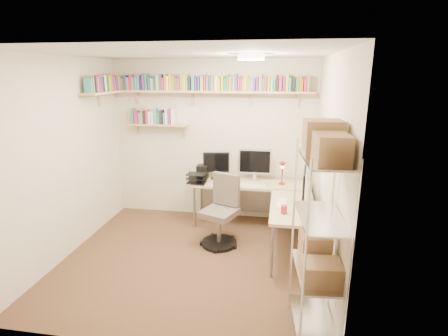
{
  "coord_description": "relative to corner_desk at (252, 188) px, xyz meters",
  "views": [
    {
      "loc": [
        1.06,
        -3.86,
        2.3
      ],
      "look_at": [
        0.34,
        0.55,
        1.07
      ],
      "focal_mm": 28.0,
      "sensor_mm": 36.0,
      "label": 1
    }
  ],
  "objects": [
    {
      "name": "office_chair",
      "position": [
        -0.38,
        -0.47,
        -0.27
      ],
      "size": [
        0.56,
        0.56,
        0.97
      ],
      "rotation": [
        0.0,
        0.0,
        -0.37
      ],
      "color": "black",
      "rests_on": "ground"
    },
    {
      "name": "ground",
      "position": [
        -0.69,
        -0.96,
        -0.67
      ],
      "size": [
        3.2,
        3.2,
        0.0
      ],
      "primitive_type": "plane",
      "color": "#48331F",
      "rests_on": "ground"
    },
    {
      "name": "room_shell",
      "position": [
        -0.69,
        -0.96,
        0.87
      ],
      "size": [
        3.24,
        3.04,
        2.52
      ],
      "color": "beige",
      "rests_on": "ground"
    },
    {
      "name": "wire_rack",
      "position": [
        0.73,
        -2.04,
        0.53
      ],
      "size": [
        0.43,
        0.78,
        1.93
      ],
      "rotation": [
        0.0,
        0.0,
        0.09
      ],
      "color": "silver",
      "rests_on": "ground"
    },
    {
      "name": "wall_shelves",
      "position": [
        -1.13,
        0.34,
        1.35
      ],
      "size": [
        3.12,
        1.09,
        0.8
      ],
      "color": "#D9B47A",
      "rests_on": "ground"
    },
    {
      "name": "corner_desk",
      "position": [
        0.0,
        0.0,
        0.0
      ],
      "size": [
        1.82,
        1.74,
        1.18
      ],
      "color": "beige",
      "rests_on": "ground"
    }
  ]
}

